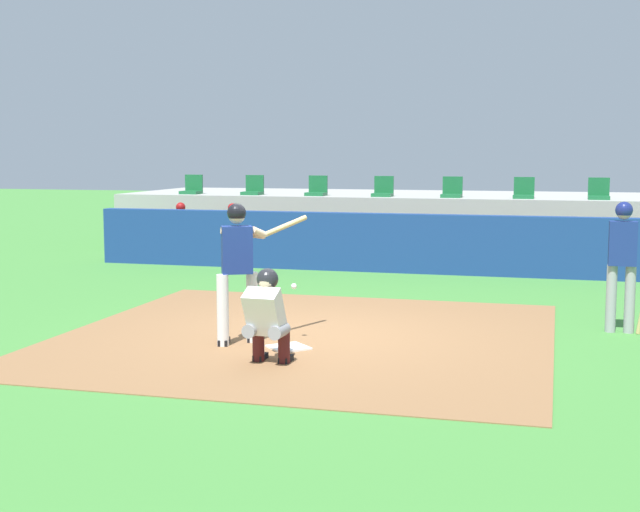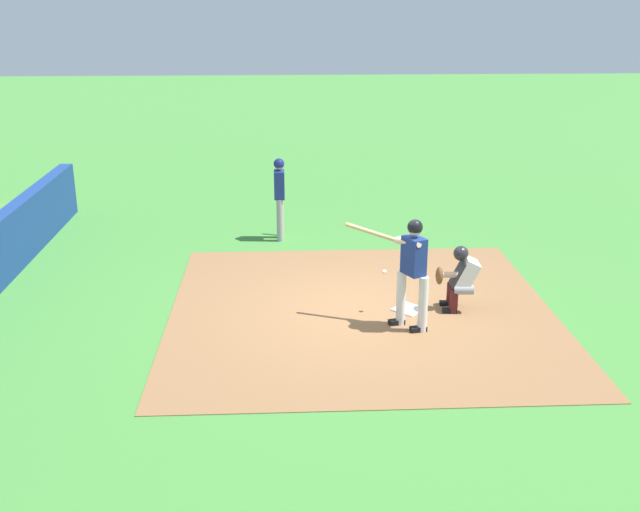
% 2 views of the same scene
% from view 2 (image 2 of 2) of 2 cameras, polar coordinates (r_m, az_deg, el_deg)
% --- Properties ---
extents(ground_plane, '(80.00, 80.00, 0.00)m').
position_cam_2_polar(ground_plane, '(12.70, 3.16, -4.22)').
color(ground_plane, '#428438').
extents(dirt_infield, '(6.40, 6.40, 0.01)m').
position_cam_2_polar(dirt_infield, '(12.70, 3.17, -4.19)').
color(dirt_infield, olive).
rests_on(dirt_infield, ground).
extents(home_plate, '(0.62, 0.62, 0.02)m').
position_cam_2_polar(home_plate, '(12.79, 6.74, -4.03)').
color(home_plate, white).
rests_on(home_plate, dirt_infield).
extents(batter_at_plate, '(0.88, 1.26, 1.80)m').
position_cam_2_polar(batter_at_plate, '(11.78, 6.94, -0.81)').
color(batter_at_plate, silver).
rests_on(batter_at_plate, ground).
extents(catcher_crouched, '(0.50, 1.64, 1.13)m').
position_cam_2_polar(catcher_crouched, '(12.74, 10.49, -1.49)').
color(catcher_crouched, gray).
rests_on(catcher_crouched, ground).
extents(on_deck_batter, '(0.58, 0.23, 1.79)m').
position_cam_2_polar(on_deck_batter, '(16.16, -3.08, 4.75)').
color(on_deck_batter, '#99999E').
rests_on(on_deck_batter, ground).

